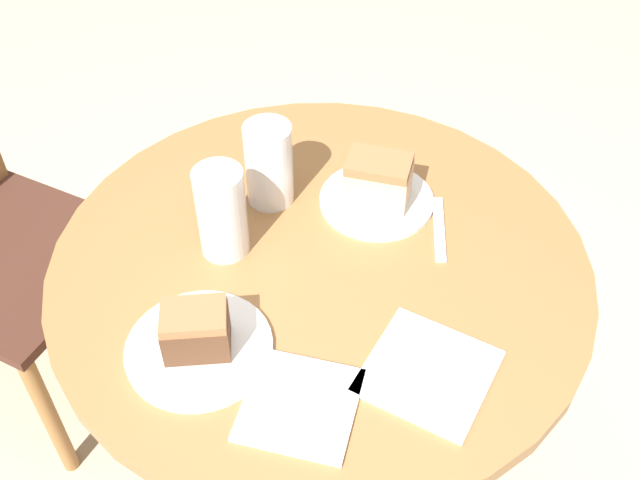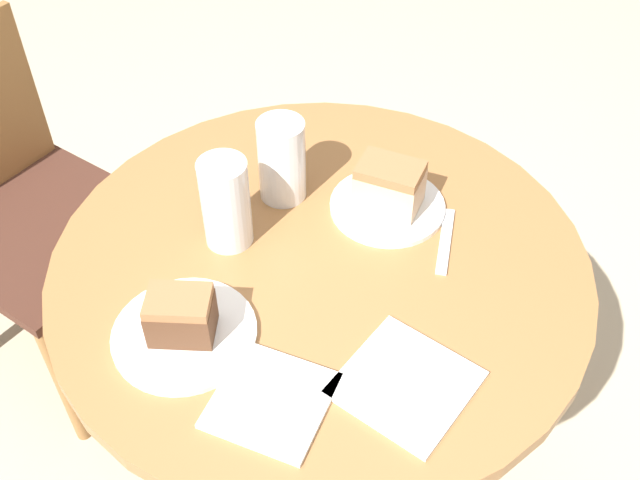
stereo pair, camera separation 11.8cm
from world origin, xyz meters
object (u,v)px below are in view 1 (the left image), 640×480
at_px(cake_slice_near, 378,180).
at_px(plate_near, 377,200).
at_px(glass_lemonade, 269,169).
at_px(cake_slice_far, 196,330).
at_px(glass_water, 222,216).
at_px(plate_far, 199,348).

bearing_deg(cake_slice_near, plate_near, 172.87).
distance_m(plate_near, cake_slice_near, 0.05).
bearing_deg(glass_lemonade, cake_slice_far, -167.77).
relative_size(plate_near, cake_slice_far, 1.74).
bearing_deg(plate_near, glass_water, 140.69).
bearing_deg(plate_far, glass_lemonade, 12.23).
bearing_deg(plate_near, cake_slice_far, 166.56).
relative_size(plate_far, glass_water, 1.34).
bearing_deg(plate_near, plate_far, 166.56).
bearing_deg(glass_water, cake_slice_far, -158.35).
height_order(plate_near, cake_slice_near, cake_slice_near).
relative_size(plate_near, glass_water, 1.25).
xyz_separation_m(plate_far, glass_water, (0.20, 0.08, 0.07)).
relative_size(plate_far, cake_slice_near, 1.75).
xyz_separation_m(plate_near, cake_slice_far, (-0.41, 0.10, 0.04)).
bearing_deg(plate_far, plate_near, -13.44).
distance_m(plate_far, cake_slice_near, 0.42).
height_order(plate_far, glass_lemonade, glass_lemonade).
height_order(plate_far, cake_slice_near, cake_slice_near).
bearing_deg(cake_slice_near, cake_slice_far, 166.56).
xyz_separation_m(cake_slice_far, glass_water, (0.20, 0.08, 0.02)).
distance_m(cake_slice_far, glass_lemonade, 0.34).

